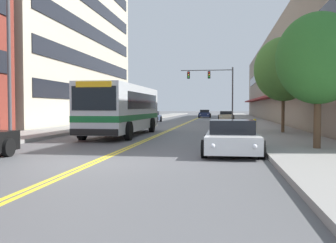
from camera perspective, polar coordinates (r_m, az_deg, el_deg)
ground_plane at (r=48.45m, az=3.61°, el=0.11°), size 240.00×240.00×0.00m
sidewalk_left at (r=49.61m, az=-4.96°, el=0.26°), size 3.84×106.00×0.17m
sidewalk_right at (r=48.40m, az=12.40°, el=0.17°), size 3.84×106.00×0.17m
centre_line at (r=48.45m, az=3.61°, el=0.12°), size 0.34×106.00×0.01m
office_tower_left at (r=44.14m, az=-18.80°, el=14.33°), size 12.08×28.72×22.24m
storefront_row_right at (r=49.33m, az=19.64°, el=6.28°), size 9.10×68.00×10.77m
city_bus at (r=23.52m, az=-6.81°, el=2.11°), size 2.83×10.71×3.03m
car_slate_blue_parked_left_mid at (r=44.45m, az=-2.54°, el=0.70°), size 2.05×4.34×1.28m
car_white_parked_right_foreground at (r=14.12m, az=9.73°, el=-2.53°), size 2.14×4.15×1.26m
car_champagne_parked_right_mid at (r=51.76m, az=8.83°, el=0.87°), size 2.14×4.29×1.22m
car_navy_moving_lead at (r=63.75m, az=5.62°, el=1.16°), size 2.03×4.35×1.34m
traffic_signal_mast at (r=48.29m, az=7.16°, el=5.90°), size 6.68×0.38×6.84m
street_lamp_left_near at (r=17.93m, az=-22.00°, el=11.25°), size 2.68×0.28×7.64m
street_tree_right_near at (r=15.44m, az=21.91°, el=8.88°), size 3.16×3.16×5.15m
street_tree_right_mid at (r=24.52m, az=17.19°, el=7.62°), size 3.62×3.62×5.93m
fire_hydrant at (r=23.76m, az=13.04°, el=-0.62°), size 0.30×0.22×0.85m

